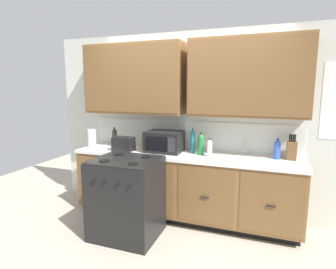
{
  "coord_description": "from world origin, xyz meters",
  "views": [
    {
      "loc": [
        1.0,
        -3.05,
        1.74
      ],
      "look_at": [
        -0.2,
        0.27,
        1.15
      ],
      "focal_mm": 29.2,
      "sensor_mm": 36.0,
      "label": 1
    }
  ],
  "objects_px": {
    "bottle_amber": "(144,142)",
    "bottle_clear": "(210,148)",
    "paper_towel_roll": "(92,138)",
    "bottle_teal": "(193,141)",
    "toaster": "(124,144)",
    "bottle_blue": "(277,149)",
    "microwave": "(164,142)",
    "stove_range": "(127,197)",
    "bottle_green": "(201,144)",
    "knife_block": "(291,150)",
    "bottle_dark": "(115,137)"
  },
  "relations": [
    {
      "from": "bottle_amber",
      "to": "bottle_clear",
      "type": "distance_m",
      "value": 0.94
    },
    {
      "from": "paper_towel_roll",
      "to": "bottle_clear",
      "type": "bearing_deg",
      "value": 0.32
    },
    {
      "from": "bottle_amber",
      "to": "bottle_teal",
      "type": "bearing_deg",
      "value": 4.0
    },
    {
      "from": "paper_towel_roll",
      "to": "bottle_amber",
      "type": "distance_m",
      "value": 0.8
    },
    {
      "from": "toaster",
      "to": "bottle_clear",
      "type": "height_order",
      "value": "bottle_clear"
    },
    {
      "from": "bottle_amber",
      "to": "bottle_blue",
      "type": "relative_size",
      "value": 0.9
    },
    {
      "from": "toaster",
      "to": "bottle_amber",
      "type": "xyz_separation_m",
      "value": [
        0.24,
        0.14,
        0.02
      ]
    },
    {
      "from": "microwave",
      "to": "paper_towel_roll",
      "type": "bearing_deg",
      "value": -176.27
    },
    {
      "from": "microwave",
      "to": "bottle_amber",
      "type": "distance_m",
      "value": 0.31
    },
    {
      "from": "bottle_blue",
      "to": "stove_range",
      "type": "bearing_deg",
      "value": -155.42
    },
    {
      "from": "bottle_clear",
      "to": "bottle_green",
      "type": "bearing_deg",
      "value": 151.83
    },
    {
      "from": "toaster",
      "to": "bottle_green",
      "type": "height_order",
      "value": "bottle_green"
    },
    {
      "from": "microwave",
      "to": "knife_block",
      "type": "bearing_deg",
      "value": 4.96
    },
    {
      "from": "stove_range",
      "to": "bottle_amber",
      "type": "bearing_deg",
      "value": 96.91
    },
    {
      "from": "toaster",
      "to": "bottle_amber",
      "type": "height_order",
      "value": "bottle_amber"
    },
    {
      "from": "toaster",
      "to": "bottle_teal",
      "type": "xyz_separation_m",
      "value": [
        0.93,
        0.19,
        0.07
      ]
    },
    {
      "from": "microwave",
      "to": "toaster",
      "type": "relative_size",
      "value": 1.71
    },
    {
      "from": "toaster",
      "to": "knife_block",
      "type": "bearing_deg",
      "value": 7.16
    },
    {
      "from": "microwave",
      "to": "bottle_green",
      "type": "relative_size",
      "value": 1.66
    },
    {
      "from": "paper_towel_roll",
      "to": "bottle_blue",
      "type": "distance_m",
      "value": 2.53
    },
    {
      "from": "toaster",
      "to": "knife_block",
      "type": "height_order",
      "value": "knife_block"
    },
    {
      "from": "toaster",
      "to": "paper_towel_roll",
      "type": "bearing_deg",
      "value": 173.96
    },
    {
      "from": "microwave",
      "to": "bottle_amber",
      "type": "relative_size",
      "value": 2.08
    },
    {
      "from": "toaster",
      "to": "bottle_teal",
      "type": "relative_size",
      "value": 0.83
    },
    {
      "from": "paper_towel_roll",
      "to": "bottle_dark",
      "type": "bearing_deg",
      "value": 25.04
    },
    {
      "from": "knife_block",
      "to": "paper_towel_roll",
      "type": "relative_size",
      "value": 1.19
    },
    {
      "from": "bottle_clear",
      "to": "bottle_amber",
      "type": "bearing_deg",
      "value": 175.37
    },
    {
      "from": "bottle_dark",
      "to": "bottle_teal",
      "type": "distance_m",
      "value": 1.19
    },
    {
      "from": "bottle_clear",
      "to": "bottle_teal",
      "type": "bearing_deg",
      "value": 153.64
    },
    {
      "from": "knife_block",
      "to": "microwave",
      "type": "bearing_deg",
      "value": -175.04
    },
    {
      "from": "toaster",
      "to": "bottle_blue",
      "type": "bearing_deg",
      "value": 6.61
    },
    {
      "from": "toaster",
      "to": "bottle_dark",
      "type": "bearing_deg",
      "value": 142.54
    },
    {
      "from": "bottle_teal",
      "to": "bottle_blue",
      "type": "height_order",
      "value": "bottle_teal"
    },
    {
      "from": "toaster",
      "to": "bottle_dark",
      "type": "height_order",
      "value": "bottle_dark"
    },
    {
      "from": "stove_range",
      "to": "knife_block",
      "type": "xyz_separation_m",
      "value": [
        1.81,
        0.8,
        0.55
      ]
    },
    {
      "from": "bottle_clear",
      "to": "toaster",
      "type": "bearing_deg",
      "value": -176.69
    },
    {
      "from": "bottle_dark",
      "to": "bottle_clear",
      "type": "xyz_separation_m",
      "value": [
        1.44,
        -0.13,
        -0.03
      ]
    },
    {
      "from": "paper_towel_roll",
      "to": "bottle_green",
      "type": "height_order",
      "value": "bottle_green"
    },
    {
      "from": "toaster",
      "to": "stove_range",
      "type": "bearing_deg",
      "value": -58.77
    },
    {
      "from": "bottle_green",
      "to": "bottle_blue",
      "type": "bearing_deg",
      "value": 5.77
    },
    {
      "from": "bottle_green",
      "to": "bottle_amber",
      "type": "relative_size",
      "value": 1.25
    },
    {
      "from": "paper_towel_roll",
      "to": "stove_range",
      "type": "bearing_deg",
      "value": -33.83
    },
    {
      "from": "knife_block",
      "to": "paper_towel_roll",
      "type": "height_order",
      "value": "knife_block"
    },
    {
      "from": "stove_range",
      "to": "paper_towel_roll",
      "type": "xyz_separation_m",
      "value": [
        -0.87,
        0.59,
        0.56
      ]
    },
    {
      "from": "knife_block",
      "to": "toaster",
      "type": "bearing_deg",
      "value": -172.84
    },
    {
      "from": "stove_range",
      "to": "bottle_dark",
      "type": "bearing_deg",
      "value": 128.54
    },
    {
      "from": "bottle_blue",
      "to": "paper_towel_roll",
      "type": "bearing_deg",
      "value": -176.16
    },
    {
      "from": "bottle_teal",
      "to": "bottle_blue",
      "type": "distance_m",
      "value": 1.04
    },
    {
      "from": "knife_block",
      "to": "bottle_blue",
      "type": "height_order",
      "value": "knife_block"
    },
    {
      "from": "paper_towel_roll",
      "to": "bottle_green",
      "type": "bearing_deg",
      "value": 2.74
    }
  ]
}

